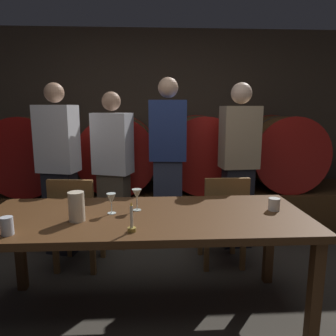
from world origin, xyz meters
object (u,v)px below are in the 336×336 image
Objects in this scene: wine_barrel_center_right at (200,153)px; wine_glass_center at (111,199)px; chair_left at (76,219)px; guest_center_left at (113,170)px; dining_table at (146,224)px; wine_barrel_center_left at (119,154)px; wine_barrel_far_right at (281,152)px; chair_right at (223,217)px; cup_right at (274,204)px; pitcher at (76,207)px; guest_far_left at (59,169)px; candle_center at (132,224)px; guest_far_right at (238,165)px; wine_glass_right at (137,195)px; cup_left at (7,226)px; wine_barrel_far_left at (33,154)px; guest_center_right at (168,162)px.

wine_barrel_center_right reaches higher than wine_glass_center.
guest_center_left reaches higher than chair_left.
wine_barrel_center_left is at bearing 101.01° from dining_table.
wine_barrel_far_right reaches higher than chair_right.
wine_barrel_center_left is 10.30× the size of cup_right.
chair_left is 0.91m from pitcher.
guest_far_left reaches higher than wine_glass_center.
chair_right is at bearing 51.73° from candle_center.
wine_barrel_center_right is at bearing 98.59° from cup_right.
wine_glass_right is (-1.02, -1.04, -0.02)m from guest_far_right.
wine_glass_right is 0.84m from cup_left.
wine_glass_right is at bearing 140.36° from chair_left.
guest_far_right reaches higher than guest_center_left.
wine_barrel_far_left is 1.72m from guest_center_right.
chair_right is (0.71, 0.69, -0.20)m from dining_table.
dining_table is at bearing 43.52° from chair_right.
wine_barrel_far_left is 2.44m from guest_far_right.
dining_table is 1.50m from guest_far_right.
wine_barrel_far_left is at bearing 127.72° from dining_table.
candle_center is (0.57, -1.01, 0.32)m from chair_left.
guest_center_right is 1.14m from wine_glass_right.
guest_center_left is (1.04, -0.60, -0.09)m from wine_barrel_far_left.
pitcher is (0.94, -1.90, -0.08)m from wine_barrel_far_left.
wine_barrel_far_right is at bearing 0.00° from wine_barrel_center_right.
wine_barrel_far_left is 1.04× the size of chair_right.
chair_left is (0.74, -1.09, -0.45)m from wine_barrel_far_left.
cup_left is at bearing 108.05° from guest_far_left.
cup_right is (1.72, 0.36, -0.01)m from cup_left.
wine_barrel_far_left is 3.07m from wine_barrel_far_right.
candle_center is at bearing -92.21° from wine_glass_right.
cup_left is (-0.35, -0.21, -0.04)m from pitcher.
wine_barrel_center_right is 4.95× the size of candle_center.
guest_far_left is at bearing -51.62° from chair_left.
guest_center_left is 1.17m from wine_glass_center.
wine_barrel_far_right is at bearing -149.65° from guest_far_left.
guest_center_left reaches higher than wine_barrel_center_right.
wine_glass_center is (-1.20, -1.10, -0.03)m from guest_far_right.
wine_barrel_far_right is at bearing 0.00° from wine_barrel_far_left.
wine_barrel_far_left is 1.20m from guest_center_left.
wine_barrel_far_right reaches higher than wine_glass_right.
chair_right is at bearing 37.61° from wine_glass_right.
wine_barrel_far_right is at bearing 66.62° from cup_right.
wine_barrel_far_left reaches higher than chair_left.
guest_far_right is 11.09× the size of wine_glass_right.
dining_table is 0.93m from cup_right.
guest_far_left reaches higher than wine_barrel_far_left.
wine_barrel_center_right is at bearing -70.43° from guest_far_right.
wine_barrel_center_left is 0.41× the size of dining_table.
wine_barrel_far_left is at bearing -49.29° from chair_left.
guest_center_right is (1.61, -0.60, -0.01)m from wine_barrel_far_left.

